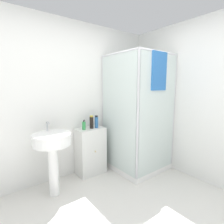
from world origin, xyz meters
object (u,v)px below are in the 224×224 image
(sink, at_px, (52,147))
(shampoo_bottle_tall_black, at_px, (92,122))
(soap_dispenser, at_px, (84,126))
(shampoo_bottle_blue, at_px, (96,122))

(sink, height_order, shampoo_bottle_tall_black, shampoo_bottle_tall_black)
(sink, relative_size, soap_dispenser, 6.22)
(sink, distance_m, soap_dispenser, 0.65)
(shampoo_bottle_tall_black, relative_size, shampoo_bottle_blue, 1.05)
(sink, bearing_deg, soap_dispenser, 19.60)
(soap_dispenser, height_order, shampoo_bottle_blue, shampoo_bottle_blue)
(sink, distance_m, shampoo_bottle_blue, 0.87)
(shampoo_bottle_tall_black, xyz_separation_m, shampoo_bottle_blue, (0.09, -0.01, -0.00))
(soap_dispenser, relative_size, shampoo_bottle_tall_black, 0.74)
(soap_dispenser, bearing_deg, shampoo_bottle_blue, -2.38)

